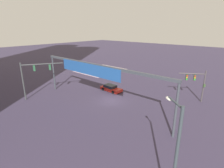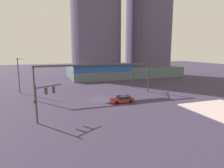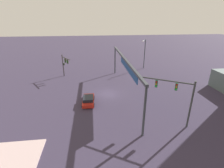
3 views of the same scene
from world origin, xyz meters
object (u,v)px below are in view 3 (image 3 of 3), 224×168
object	(u,v)px
traffic_signal_near_corner	(65,63)
streetlamp_curved_arm	(144,52)
traffic_signal_opposite_side	(178,93)
sedan_car_approaching	(88,100)

from	to	relation	value
traffic_signal_near_corner	streetlamp_curved_arm	distance (m)	21.02
traffic_signal_near_corner	traffic_signal_opposite_side	distance (m)	26.95
traffic_signal_opposite_side	traffic_signal_near_corner	bearing A→B (deg)	-20.07
traffic_signal_opposite_side	sedan_car_approaching	world-z (taller)	traffic_signal_opposite_side
traffic_signal_opposite_side	streetlamp_curved_arm	size ratio (longest dim) A/B	0.82
traffic_signal_opposite_side	sedan_car_approaching	distance (m)	14.00
traffic_signal_near_corner	streetlamp_curved_arm	bearing A→B (deg)	70.86
traffic_signal_near_corner	sedan_car_approaching	distance (m)	15.16
traffic_signal_opposite_side	sedan_car_approaching	size ratio (longest dim) A/B	1.46
traffic_signal_near_corner	sedan_car_approaching	bearing A→B (deg)	-10.33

